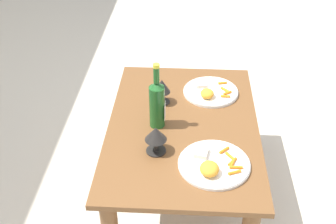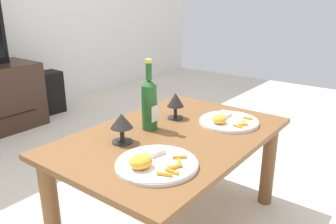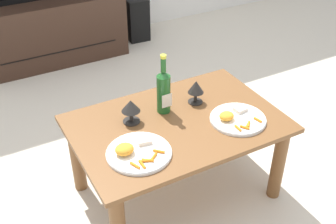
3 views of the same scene
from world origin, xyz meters
name	(u,v)px [view 3 (image 3 of 3)]	position (x,y,z in m)	size (l,w,h in m)	color
ground_plane	(176,190)	(0.00, 0.00, 0.00)	(6.40, 6.40, 0.00)	beige
dining_table	(177,136)	(0.00, 0.00, 0.38)	(1.04, 0.69, 0.47)	brown
tv_stand	(51,29)	(-0.13, 1.91, 0.27)	(1.19, 0.47, 0.53)	#382319
floor_speaker	(137,19)	(0.67, 1.93, 0.20)	(0.19, 0.19, 0.39)	black
wine_bottle	(164,90)	(-0.01, 0.12, 0.60)	(0.07, 0.07, 0.32)	#1E5923
goblet_left	(131,107)	(-0.20, 0.11, 0.56)	(0.09, 0.09, 0.13)	black
goblet_right	(196,88)	(0.17, 0.11, 0.56)	(0.08, 0.08, 0.13)	black
dinner_plate_left	(137,152)	(-0.28, -0.13, 0.48)	(0.30, 0.30, 0.06)	white
dinner_plate_right	(237,118)	(0.27, -0.13, 0.48)	(0.28, 0.28, 0.05)	white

